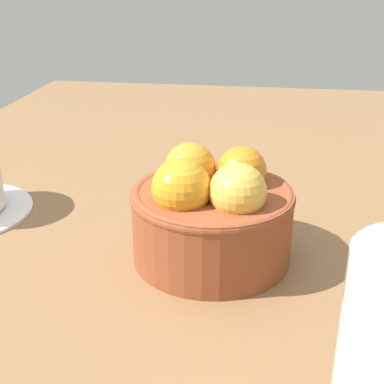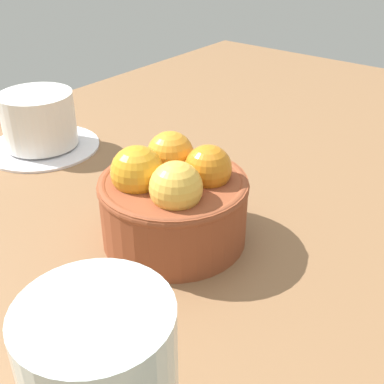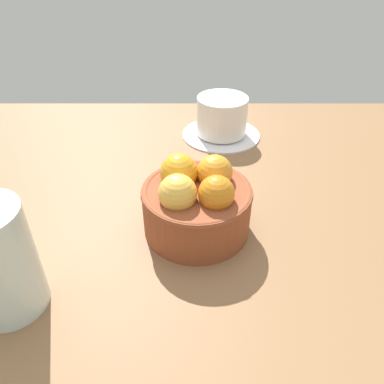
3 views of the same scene
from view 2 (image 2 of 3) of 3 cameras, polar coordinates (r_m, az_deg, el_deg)
name	(u,v)px [view 2 (image 2 of 3)]	position (r cm, az deg, el deg)	size (l,w,h in cm)	color
ground_plane	(175,257)	(47.38, -2.00, -7.53)	(133.59, 81.36, 4.58)	brown
terracotta_bowl	(173,199)	(43.69, -2.22, -0.78)	(13.34, 13.34, 9.39)	brown
coffee_cup	(40,124)	(64.52, -17.25, 7.53)	(14.13, 14.13, 7.22)	white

